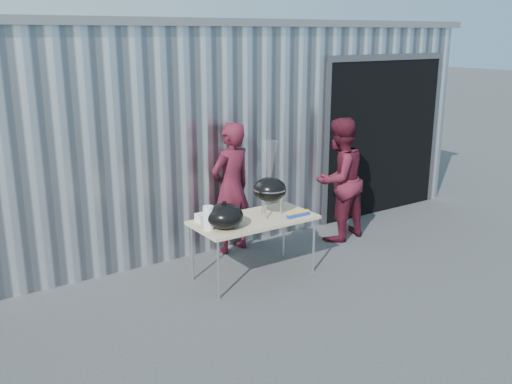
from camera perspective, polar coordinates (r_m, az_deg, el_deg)
ground at (r=6.67m, az=2.67°, el=-10.34°), size 80.00×80.00×0.00m
building at (r=10.50m, az=-8.30°, el=7.92°), size 8.20×6.20×3.10m
folding_table at (r=6.93m, az=-0.21°, el=-2.97°), size 1.50×0.75×0.75m
kettle_grill at (r=6.91m, az=1.38°, el=1.00°), size 0.41×0.41×0.93m
grill_lid at (r=6.55m, az=-3.16°, el=-2.41°), size 0.44×0.44×0.32m
paper_towels at (r=6.50m, az=-4.79°, el=-2.60°), size 0.12×0.12×0.28m
white_tub at (r=6.81m, az=-5.15°, el=-2.55°), size 0.20×0.15×0.10m
foil_box at (r=6.98m, az=4.24°, el=-2.24°), size 0.32×0.06×0.06m
person_cook at (r=7.71m, az=-2.48°, el=0.40°), size 0.72×0.54×1.79m
person_bystander at (r=8.26m, az=8.28°, el=1.24°), size 0.96×0.80×1.78m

